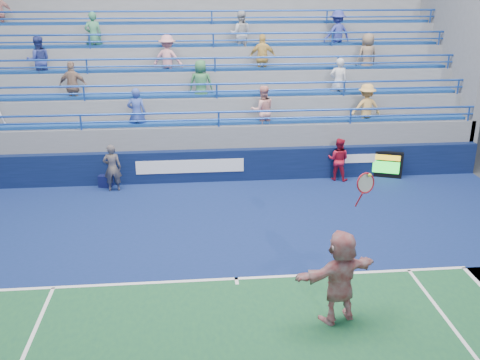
{
  "coord_description": "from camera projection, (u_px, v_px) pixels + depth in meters",
  "views": [
    {
      "loc": [
        -0.91,
        -10.65,
        6.45
      ],
      "look_at": [
        0.32,
        2.5,
        1.5
      ],
      "focal_mm": 40.0,
      "sensor_mm": 36.0,
      "label": 1
    }
  ],
  "objects": [
    {
      "name": "tennis_player",
      "position": [
        340.0,
        277.0,
        10.5
      ],
      "size": [
        1.91,
        1.15,
        3.15
      ],
      "color": "silver",
      "rests_on": "ground"
    },
    {
      "name": "judge_chair",
      "position": [
        106.0,
        180.0,
        17.74
      ],
      "size": [
        0.51,
        0.51,
        0.74
      ],
      "color": "#0C113D",
      "rests_on": "ground"
    },
    {
      "name": "serve_speed_board",
      "position": [
        382.0,
        164.0,
        18.5
      ],
      "size": [
        1.32,
        0.59,
        0.93
      ],
      "color": "black",
      "rests_on": "ground"
    },
    {
      "name": "bleacher_stand",
      "position": [
        214.0,
        111.0,
        21.31
      ],
      "size": [
        18.0,
        5.6,
        6.13
      ],
      "color": "slate",
      "rests_on": "ground"
    },
    {
      "name": "sponsor_wall",
      "position": [
        220.0,
        165.0,
        18.14
      ],
      "size": [
        18.0,
        0.32,
        1.1
      ],
      "color": "#091534",
      "rests_on": "ground"
    },
    {
      "name": "ground",
      "position": [
        236.0,
        279.0,
        12.28
      ],
      "size": [
        120.0,
        120.0,
        0.0
      ],
      "primitive_type": "plane",
      "color": "#333538"
    },
    {
      "name": "line_judge",
      "position": [
        112.0,
        168.0,
        17.18
      ],
      "size": [
        0.6,
        0.41,
        1.57
      ],
      "primitive_type": "imported",
      "rotation": [
        0.0,
        0.0,
        3.21
      ],
      "color": "#141C38",
      "rests_on": "ground"
    },
    {
      "name": "ball_girl",
      "position": [
        338.0,
        159.0,
        18.14
      ],
      "size": [
        0.89,
        0.81,
        1.48
      ],
      "primitive_type": "imported",
      "rotation": [
        0.0,
        0.0,
        2.71
      ],
      "color": "#AC132A",
      "rests_on": "ground"
    }
  ]
}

